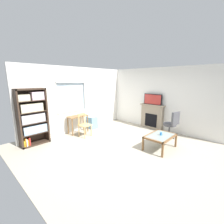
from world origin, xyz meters
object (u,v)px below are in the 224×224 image
at_px(plastic_drawer_unit, 92,122).
at_px(fireplace, 152,116).
at_px(office_chair, 172,123).
at_px(tv, 153,99).
at_px(coffee_table, 160,137).
at_px(sippy_cup, 161,134).
at_px(wooden_chair, 84,125).
at_px(desk_under_window, 78,119).
at_px(bookshelf, 32,116).

relative_size(plastic_drawer_unit, fireplace, 0.47).
height_order(fireplace, office_chair, fireplace).
relative_size(plastic_drawer_unit, tv, 0.64).
distance_m(coffee_table, sippy_cup, 0.11).
bearing_deg(coffee_table, plastic_drawer_unit, 92.69).
bearing_deg(tv, office_chair, -112.54).
bearing_deg(wooden_chair, coffee_table, -69.30).
height_order(desk_under_window, fireplace, fireplace).
distance_m(bookshelf, fireplace, 4.77).
bearing_deg(fireplace, coffee_table, -143.78).
distance_m(desk_under_window, fireplace, 3.24).
distance_m(plastic_drawer_unit, fireplace, 2.70).
height_order(desk_under_window, office_chair, office_chair).
bearing_deg(wooden_chair, bookshelf, 158.89).
bearing_deg(coffee_table, fireplace, 36.22).
relative_size(wooden_chair, tv, 1.09).
bearing_deg(office_chair, wooden_chair, 131.96).
relative_size(wooden_chair, fireplace, 0.80).
height_order(wooden_chair, tv, tv).
bearing_deg(desk_under_window, tv, -35.93).
distance_m(wooden_chair, coffee_table, 2.81).
xyz_separation_m(plastic_drawer_unit, tv, (1.83, -1.94, 1.05)).
height_order(bookshelf, sippy_cup, bookshelf).
bearing_deg(fireplace, wooden_chair, 152.89).
relative_size(desk_under_window, sippy_cup, 9.26).
xyz_separation_m(office_chair, sippy_cup, (-1.20, -0.16, -0.07)).
xyz_separation_m(wooden_chair, plastic_drawer_unit, (0.84, 0.56, -0.20)).
xyz_separation_m(tv, sippy_cup, (-1.66, -1.25, -0.83)).
distance_m(plastic_drawer_unit, office_chair, 3.35).
bearing_deg(bookshelf, desk_under_window, -3.65).
xyz_separation_m(bookshelf, wooden_chair, (1.61, -0.62, -0.53)).
distance_m(office_chair, coffee_table, 1.25).
relative_size(fireplace, office_chair, 1.12).
distance_m(bookshelf, desk_under_window, 1.72).
xyz_separation_m(desk_under_window, sippy_cup, (0.96, -3.14, -0.10)).
bearing_deg(bookshelf, office_chair, -38.92).
relative_size(tv, coffee_table, 0.82).
height_order(desk_under_window, wooden_chair, wooden_chair).
bearing_deg(sippy_cup, coffee_table, 175.48).
bearing_deg(wooden_chair, tv, -27.26).
distance_m(wooden_chair, office_chair, 3.33).
height_order(fireplace, coffee_table, fireplace).
bearing_deg(sippy_cup, plastic_drawer_unit, 93.19).
xyz_separation_m(fireplace, sippy_cup, (-1.67, -1.25, -0.06)).
relative_size(tv, office_chair, 0.83).
bearing_deg(coffee_table, office_chair, 7.13).
xyz_separation_m(fireplace, tv, (-0.02, 0.00, 0.77)).
bearing_deg(bookshelf, coffee_table, -51.32).
relative_size(coffee_table, sippy_cup, 11.18).
bearing_deg(fireplace, tv, 180.00).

